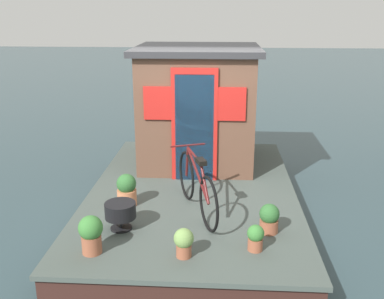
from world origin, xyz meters
The scene contains 10 objects.
ground_plane centered at (0.00, 0.00, 0.00)m, with size 60.00×60.00×0.00m, color #2D4247.
houseboat_deck centered at (0.00, 0.00, 0.19)m, with size 4.89×3.11×0.39m.
houseboat_cabin centered at (1.33, 0.00, 1.41)m, with size 2.06×2.10×2.04m.
bicycle centered at (-0.82, -0.10, 0.78)m, with size 1.63×0.69×0.84m.
potted_plant_basil centered at (-1.95, -0.02, 0.57)m, with size 0.23×0.23×0.34m.
potted_plant_succulent centered at (-1.32, -1.02, 0.58)m, with size 0.25×0.25×0.37m.
potted_plant_sage centered at (-1.93, 1.03, 0.63)m, with size 0.28×0.28×0.45m.
potted_plant_geranium centered at (-1.76, -0.82, 0.55)m, with size 0.20×0.20×0.31m.
potted_plant_mint centered at (-0.63, 0.89, 0.62)m, with size 0.27×0.27×0.46m.
charcoal_grill centered at (-1.35, 0.82, 0.63)m, with size 0.39×0.39×0.35m.
Camera 1 is at (-6.33, -0.39, 3.05)m, focal length 41.70 mm.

